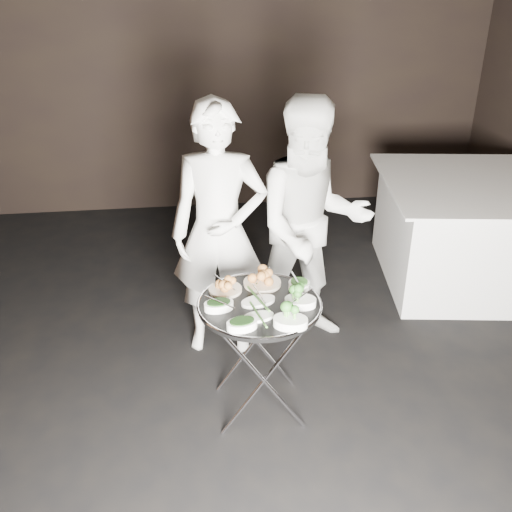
{
  "coord_description": "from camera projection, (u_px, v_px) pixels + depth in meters",
  "views": [
    {
      "loc": [
        -0.2,
        -2.48,
        2.37
      ],
      "look_at": [
        0.15,
        0.31,
        0.95
      ],
      "focal_mm": 40.0,
      "sensor_mm": 36.0,
      "label": 1
    }
  ],
  "objects": [
    {
      "name": "floor",
      "position": [
        236.0,
        431.0,
        3.3
      ],
      "size": [
        6.0,
        7.0,
        0.05
      ],
      "primitive_type": "cube",
      "color": "black",
      "rests_on": "ground"
    },
    {
      "name": "wall_back",
      "position": [
        200.0,
        65.0,
        5.73
      ],
      "size": [
        6.0,
        0.05,
        3.0
      ],
      "primitive_type": "cube",
      "color": "black",
      "rests_on": "floor"
    },
    {
      "name": "tray_stand",
      "position": [
        259.0,
        353.0,
        3.26
      ],
      "size": [
        0.49,
        0.42,
        0.72
      ],
      "rotation": [
        0.0,
        0.0,
        0.09
      ],
      "color": "silver",
      "rests_on": "floor"
    },
    {
      "name": "serving_tray",
      "position": [
        259.0,
        304.0,
        3.11
      ],
      "size": [
        0.69,
        0.69,
        0.04
      ],
      "color": "black",
      "rests_on": "tray_stand"
    },
    {
      "name": "potato_plate_a",
      "position": [
        225.0,
        286.0,
        3.21
      ],
      "size": [
        0.2,
        0.2,
        0.07
      ],
      "rotation": [
        0.0,
        0.0,
        0.42
      ],
      "color": "beige",
      "rests_on": "serving_tray"
    },
    {
      "name": "potato_plate_b",
      "position": [
        262.0,
        279.0,
        3.27
      ],
      "size": [
        0.22,
        0.22,
        0.08
      ],
      "rotation": [
        0.0,
        0.0,
        -0.23
      ],
      "color": "beige",
      "rests_on": "serving_tray"
    },
    {
      "name": "greens_bowl",
      "position": [
        299.0,
        284.0,
        3.23
      ],
      "size": [
        0.12,
        0.12,
        0.07
      ],
      "rotation": [
        0.0,
        0.0,
        -0.32
      ],
      "color": "white",
      "rests_on": "serving_tray"
    },
    {
      "name": "asparagus_plate_a",
      "position": [
        258.0,
        300.0,
        3.1
      ],
      "size": [
        0.22,
        0.16,
        0.04
      ],
      "rotation": [
        0.0,
        0.0,
        0.3
      ],
      "color": "white",
      "rests_on": "serving_tray"
    },
    {
      "name": "asparagus_plate_b",
      "position": [
        258.0,
        316.0,
        2.97
      ],
      "size": [
        0.18,
        0.13,
        0.03
      ],
      "rotation": [
        0.0,
        0.0,
        0.21
      ],
      "color": "white",
      "rests_on": "serving_tray"
    },
    {
      "name": "spinach_bowl_a",
      "position": [
        219.0,
        304.0,
        3.04
      ],
      "size": [
        0.17,
        0.13,
        0.07
      ],
      "rotation": [
        0.0,
        0.0,
        0.16
      ],
      "color": "white",
      "rests_on": "serving_tray"
    },
    {
      "name": "spinach_bowl_b",
      "position": [
        242.0,
        323.0,
        2.88
      ],
      "size": [
        0.18,
        0.14,
        0.07
      ],
      "rotation": [
        0.0,
        0.0,
        0.21
      ],
      "color": "white",
      "rests_on": "serving_tray"
    },
    {
      "name": "broccoli_bowl_a",
      "position": [
        300.0,
        300.0,
        3.07
      ],
      "size": [
        0.19,
        0.15,
        0.07
      ],
      "rotation": [
        0.0,
        0.0,
        -0.2
      ],
      "color": "white",
      "rests_on": "serving_tray"
    },
    {
      "name": "broccoli_bowl_b",
      "position": [
        290.0,
        320.0,
        2.9
      ],
      "size": [
        0.2,
        0.17,
        0.07
      ],
      "rotation": [
        0.0,
        0.0,
        -0.25
      ],
      "color": "white",
      "rests_on": "serving_tray"
    },
    {
      "name": "serving_utensils",
      "position": [
        261.0,
        288.0,
        3.15
      ],
      "size": [
        0.59,
        0.43,
        0.01
      ],
      "color": "silver",
      "rests_on": "serving_tray"
    },
    {
      "name": "waiter_left",
      "position": [
        219.0,
        233.0,
        3.65
      ],
      "size": [
        0.67,
        0.49,
        1.71
      ],
      "primitive_type": "imported",
      "rotation": [
        0.0,
        0.0,
        -0.14
      ],
      "color": "white",
      "rests_on": "floor"
    },
    {
      "name": "waiter_right",
      "position": [
        311.0,
        226.0,
        3.76
      ],
      "size": [
        0.86,
        0.69,
        1.7
      ],
      "primitive_type": "imported",
      "rotation": [
        0.0,
        0.0,
        0.06
      ],
      "color": "white",
      "rests_on": "floor"
    },
    {
      "name": "dining_table",
      "position": [
        472.0,
        231.0,
        4.69
      ],
      "size": [
        1.51,
        1.51,
        0.86
      ],
      "rotation": [
        0.0,
        0.0,
        -0.15
      ],
      "color": "white",
      "rests_on": "floor"
    }
  ]
}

